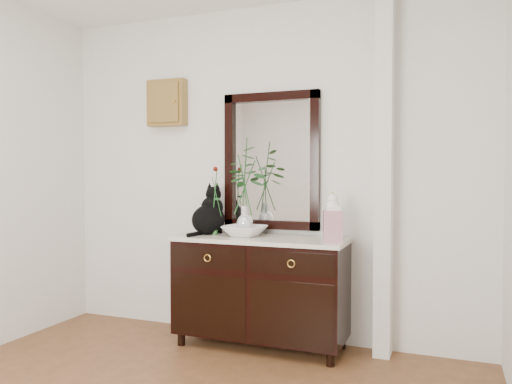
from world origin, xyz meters
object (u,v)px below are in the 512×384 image
at_px(sideboard, 261,286).
at_px(lotus_bowl, 245,231).
at_px(cat, 208,210).
at_px(ginger_jar, 333,217).

distance_m(sideboard, lotus_bowl, 0.44).
xyz_separation_m(sideboard, lotus_bowl, (-0.14, 0.01, 0.42)).
bearing_deg(sideboard, cat, 175.49).
xyz_separation_m(sideboard, ginger_jar, (0.57, -0.05, 0.55)).
distance_m(sideboard, ginger_jar, 0.80).
height_order(sideboard, cat, cat).
height_order(lotus_bowl, ginger_jar, ginger_jar).
bearing_deg(ginger_jar, sideboard, 174.79).
bearing_deg(cat, ginger_jar, 1.69).
bearing_deg(lotus_bowl, cat, 175.29).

